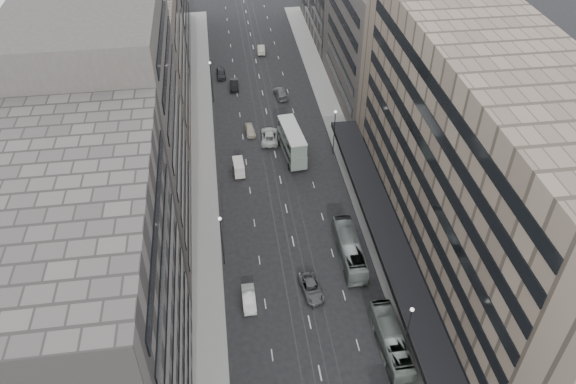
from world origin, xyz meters
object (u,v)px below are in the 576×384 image
sedan_1 (249,299)px  sedan_2 (311,288)px  double_decker (292,142)px  bus_near (391,341)px  panel_van (239,167)px  bus_far (349,249)px

sedan_1 → sedan_2: 7.98m
double_decker → sedan_2: size_ratio=1.93×
bus_near → panel_van: bus_near is taller
double_decker → bus_far: bearing=-85.9°
panel_van → sedan_2: bearing=-76.7°
sedan_1 → bus_far: bearing=22.7°
sedan_1 → sedan_2: (7.96, 0.63, -0.04)m
sedan_1 → sedan_2: bearing=4.2°
bus_near → sedan_2: 12.24m
sedan_2 → double_decker: bearing=79.0°
bus_far → sedan_2: 8.06m
bus_far → panel_van: bearing=-56.7°
panel_van → sedan_1: panel_van is taller
bus_far → bus_near: bearing=96.1°
bus_far → sedan_1: bus_far is taller
bus_near → sedan_2: bearing=-52.8°
bus_near → double_decker: 39.62m
bus_far → panel_van: size_ratio=3.04×
bus_far → double_decker: double_decker is taller
bus_near → sedan_1: (-15.47, 9.01, -0.74)m
bus_near → bus_far: bearing=-85.0°
sedan_2 → bus_near: bearing=-59.7°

